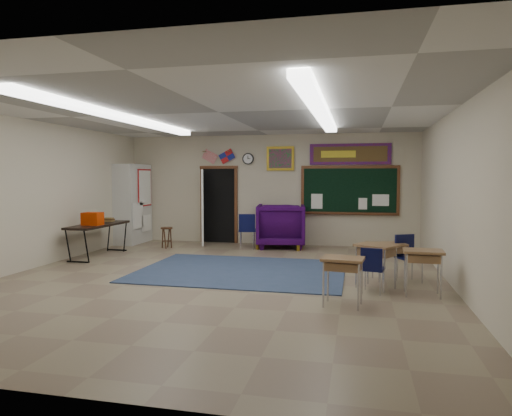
% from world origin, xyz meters
% --- Properties ---
extents(floor, '(9.00, 9.00, 0.00)m').
position_xyz_m(floor, '(0.00, 0.00, 0.00)').
color(floor, gray).
rests_on(floor, ground).
extents(back_wall, '(8.00, 0.04, 3.00)m').
position_xyz_m(back_wall, '(0.00, 4.50, 1.50)').
color(back_wall, beige).
rests_on(back_wall, floor).
extents(front_wall, '(8.00, 0.04, 3.00)m').
position_xyz_m(front_wall, '(0.00, -4.50, 1.50)').
color(front_wall, beige).
rests_on(front_wall, floor).
extents(left_wall, '(0.04, 9.00, 3.00)m').
position_xyz_m(left_wall, '(-4.00, 0.00, 1.50)').
color(left_wall, beige).
rests_on(left_wall, floor).
extents(right_wall, '(0.04, 9.00, 3.00)m').
position_xyz_m(right_wall, '(4.00, 0.00, 1.50)').
color(right_wall, beige).
rests_on(right_wall, floor).
extents(ceiling, '(8.00, 9.00, 0.04)m').
position_xyz_m(ceiling, '(0.00, 0.00, 3.00)').
color(ceiling, white).
rests_on(ceiling, back_wall).
extents(area_rug, '(4.00, 3.00, 0.02)m').
position_xyz_m(area_rug, '(0.20, 0.80, 0.01)').
color(area_rug, navy).
rests_on(area_rug, floor).
extents(fluorescent_strips, '(3.86, 6.00, 0.10)m').
position_xyz_m(fluorescent_strips, '(0.00, 0.00, 2.94)').
color(fluorescent_strips, white).
rests_on(fluorescent_strips, ceiling).
extents(doorway, '(1.10, 0.89, 2.16)m').
position_xyz_m(doorway, '(-1.50, 4.35, 1.06)').
color(doorway, black).
rests_on(doorway, back_wall).
extents(chalkboard, '(2.55, 0.14, 1.30)m').
position_xyz_m(chalkboard, '(2.20, 4.46, 1.46)').
color(chalkboard, brown).
rests_on(chalkboard, back_wall).
extents(bulletin_board, '(2.10, 0.05, 0.55)m').
position_xyz_m(bulletin_board, '(2.20, 4.47, 2.45)').
color(bulletin_board, '#A0170D').
rests_on(bulletin_board, back_wall).
extents(framed_art_print, '(0.75, 0.05, 0.65)m').
position_xyz_m(framed_art_print, '(0.35, 4.47, 2.35)').
color(framed_art_print, '#A3811F').
rests_on(framed_art_print, back_wall).
extents(wall_clock, '(0.32, 0.05, 0.32)m').
position_xyz_m(wall_clock, '(-0.55, 4.47, 2.35)').
color(wall_clock, black).
rests_on(wall_clock, back_wall).
extents(wall_flags, '(1.16, 0.06, 0.70)m').
position_xyz_m(wall_flags, '(-1.40, 4.44, 2.48)').
color(wall_flags, red).
rests_on(wall_flags, back_wall).
extents(storage_cabinet, '(0.59, 1.25, 2.20)m').
position_xyz_m(storage_cabinet, '(-3.71, 3.85, 1.10)').
color(storage_cabinet, beige).
rests_on(storage_cabinet, floor).
extents(wingback_armchair, '(1.40, 1.43, 1.15)m').
position_xyz_m(wingback_armchair, '(0.45, 3.98, 0.58)').
color(wingback_armchair, '#250537').
rests_on(wingback_armchair, floor).
extents(student_chair_reading, '(0.54, 0.54, 0.91)m').
position_xyz_m(student_chair_reading, '(-0.35, 3.54, 0.46)').
color(student_chair_reading, black).
rests_on(student_chair_reading, floor).
extents(student_chair_desk_a, '(0.44, 0.44, 0.75)m').
position_xyz_m(student_chair_desk_a, '(2.67, -0.36, 0.37)').
color(student_chair_desk_a, black).
rests_on(student_chair_desk_a, floor).
extents(student_chair_desk_b, '(0.56, 0.56, 0.83)m').
position_xyz_m(student_chair_desk_b, '(3.33, 0.56, 0.41)').
color(student_chair_desk_b, black).
rests_on(student_chair_desk_b, floor).
extents(student_desk_front_left, '(0.77, 0.72, 0.74)m').
position_xyz_m(student_desk_front_left, '(2.73, -0.04, 0.41)').
color(student_desk_front_left, olive).
rests_on(student_desk_front_left, floor).
extents(student_desk_front_right, '(0.66, 0.57, 0.67)m').
position_xyz_m(student_desk_front_right, '(2.98, 0.64, 0.38)').
color(student_desk_front_right, olive).
rests_on(student_desk_front_right, floor).
extents(student_desk_back_left, '(0.64, 0.51, 0.71)m').
position_xyz_m(student_desk_back_left, '(2.23, -1.22, 0.39)').
color(student_desk_back_left, olive).
rests_on(student_desk_back_left, floor).
extents(student_desk_back_right, '(0.62, 0.47, 0.72)m').
position_xyz_m(student_desk_back_right, '(3.43, -0.36, 0.40)').
color(student_desk_back_right, olive).
rests_on(student_desk_back_right, floor).
extents(folding_table, '(0.63, 1.85, 1.05)m').
position_xyz_m(folding_table, '(-3.47, 1.68, 0.42)').
color(folding_table, black).
rests_on(folding_table, floor).
extents(wooden_stool, '(0.31, 0.31, 0.54)m').
position_xyz_m(wooden_stool, '(-2.43, 3.19, 0.28)').
color(wooden_stool, '#482815').
rests_on(wooden_stool, floor).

